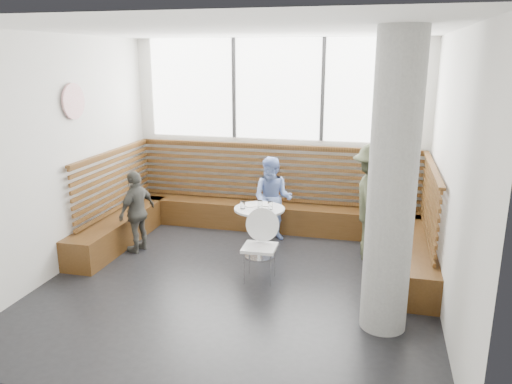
% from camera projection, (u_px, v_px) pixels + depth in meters
% --- Properties ---
extents(room, '(5.00, 5.00, 3.20)m').
position_uv_depth(room, '(236.00, 166.00, 6.14)').
color(room, silver).
rests_on(room, ground).
extents(booth, '(5.00, 2.50, 1.44)m').
position_uv_depth(booth, '(268.00, 215.00, 8.11)').
color(booth, '#442A11').
rests_on(booth, ground).
extents(concrete_column, '(0.50, 0.50, 3.20)m').
position_uv_depth(concrete_column, '(392.00, 187.00, 5.14)').
color(concrete_column, gray).
rests_on(concrete_column, ground).
extents(wall_art, '(0.03, 0.50, 0.50)m').
position_uv_depth(wall_art, '(73.00, 101.00, 6.90)').
color(wall_art, white).
rests_on(wall_art, room).
extents(cafe_table, '(0.74, 0.74, 0.76)m').
position_uv_depth(cafe_table, '(259.00, 222.00, 7.33)').
color(cafe_table, silver).
rests_on(cafe_table, ground).
extents(cafe_chair, '(0.45, 0.44, 0.95)m').
position_uv_depth(cafe_chair, '(261.00, 239.00, 6.61)').
color(cafe_chair, white).
rests_on(cafe_chair, ground).
extents(adult_man, '(0.76, 1.19, 1.74)m').
position_uv_depth(adult_man, '(373.00, 202.00, 7.22)').
color(adult_man, '#3D422C').
rests_on(adult_man, ground).
extents(child_back, '(0.68, 0.54, 1.36)m').
position_uv_depth(child_back, '(273.00, 199.00, 8.04)').
color(child_back, '#839FE4').
rests_on(child_back, ground).
extents(child_left, '(0.48, 0.79, 1.26)m').
position_uv_depth(child_left, '(137.00, 211.00, 7.56)').
color(child_left, '#4E4E47').
rests_on(child_left, ground).
extents(plate_near, '(0.19, 0.19, 0.01)m').
position_uv_depth(plate_near, '(251.00, 205.00, 7.38)').
color(plate_near, white).
rests_on(plate_near, cafe_table).
extents(plate_far, '(0.20, 0.20, 0.01)m').
position_uv_depth(plate_far, '(265.00, 205.00, 7.42)').
color(plate_far, white).
rests_on(plate_far, cafe_table).
extents(glass_left, '(0.07, 0.07, 0.11)m').
position_uv_depth(glass_left, '(243.00, 205.00, 7.24)').
color(glass_left, white).
rests_on(glass_left, cafe_table).
extents(glass_mid, '(0.07, 0.07, 0.12)m').
position_uv_depth(glass_mid, '(260.00, 204.00, 7.25)').
color(glass_mid, white).
rests_on(glass_mid, cafe_table).
extents(glass_right, '(0.07, 0.07, 0.12)m').
position_uv_depth(glass_right, '(270.00, 205.00, 7.20)').
color(glass_right, white).
rests_on(glass_right, cafe_table).
extents(menu_card, '(0.20, 0.15, 0.00)m').
position_uv_depth(menu_card, '(261.00, 213.00, 7.06)').
color(menu_card, '#A5C64C').
rests_on(menu_card, cafe_table).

